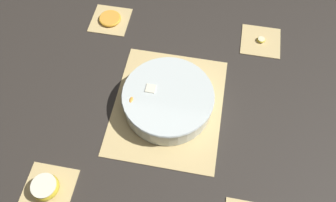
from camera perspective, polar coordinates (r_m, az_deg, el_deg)
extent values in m
plane|color=#2D2823|center=(1.10, 0.00, -0.91)|extent=(6.00, 6.00, 0.00)
cube|color=#D6B775|center=(1.09, 0.00, -0.84)|extent=(0.43, 0.36, 0.01)
cube|color=#3D2D19|center=(1.18, 1.51, 6.35)|extent=(0.01, 0.35, 0.00)
cube|color=#3D2D19|center=(1.16, 1.15, 4.67)|extent=(0.01, 0.35, 0.00)
cube|color=#3D2D19|center=(1.13, 0.78, 2.92)|extent=(0.01, 0.35, 0.00)
cube|color=#3D2D19|center=(1.11, 0.40, 1.10)|extent=(0.01, 0.35, 0.00)
cube|color=#3D2D19|center=(1.09, 0.00, -0.79)|extent=(0.01, 0.35, 0.00)
cube|color=#3D2D19|center=(1.07, -0.41, -2.76)|extent=(0.01, 0.35, 0.00)
cube|color=#3D2D19|center=(1.05, -0.85, -4.79)|extent=(0.01, 0.35, 0.00)
cube|color=#3D2D19|center=(1.04, -1.29, -6.90)|extent=(0.01, 0.35, 0.00)
cube|color=#3D2D19|center=(1.02, -1.76, -9.07)|extent=(0.01, 0.35, 0.00)
cube|color=#D6B775|center=(1.34, -10.02, 13.75)|extent=(0.15, 0.15, 0.01)
cube|color=#3D2D19|center=(1.37, -9.53, 15.12)|extent=(0.00, 0.14, 0.00)
cube|color=#3D2D19|center=(1.35, -9.86, 14.25)|extent=(0.00, 0.14, 0.00)
cube|color=#3D2D19|center=(1.33, -10.20, 13.35)|extent=(0.00, 0.14, 0.00)
cube|color=#3D2D19|center=(1.31, -10.54, 12.42)|extent=(0.00, 0.14, 0.00)
cube|color=#D6B775|center=(1.05, -20.11, -14.28)|extent=(0.15, 0.15, 0.01)
cube|color=#3D2D19|center=(1.06, -19.32, -12.06)|extent=(0.00, 0.14, 0.00)
cube|color=#3D2D19|center=(1.05, -19.87, -13.51)|extent=(0.00, 0.14, 0.00)
cube|color=#3D2D19|center=(1.04, -20.42, -14.99)|extent=(0.00, 0.14, 0.00)
cube|color=#D6B775|center=(1.30, 15.84, 10.04)|extent=(0.15, 0.15, 0.01)
cube|color=#3D2D19|center=(1.31, 15.91, 10.89)|extent=(0.00, 0.14, 0.00)
cube|color=#3D2D19|center=(1.28, 15.82, 9.28)|extent=(0.00, 0.14, 0.00)
cylinder|color=silver|center=(1.06, 0.00, 0.20)|extent=(0.29, 0.29, 0.07)
torus|color=silver|center=(1.03, 0.00, 1.01)|extent=(0.30, 0.30, 0.01)
cylinder|color=beige|center=(1.04, -6.01, 1.43)|extent=(0.03, 0.03, 0.01)
cylinder|color=beige|center=(1.01, -3.88, -2.44)|extent=(0.03, 0.03, 0.01)
cylinder|color=beige|center=(1.12, 0.12, 5.17)|extent=(0.02, 0.02, 0.01)
cylinder|color=beige|center=(1.02, -1.00, -0.69)|extent=(0.03, 0.03, 0.01)
cylinder|color=beige|center=(1.05, 4.00, -1.35)|extent=(0.03, 0.03, 0.01)
cylinder|color=beige|center=(1.06, -5.11, 3.00)|extent=(0.02, 0.02, 0.01)
cylinder|color=beige|center=(1.02, -4.70, -0.63)|extent=(0.02, 0.02, 0.01)
cylinder|color=beige|center=(1.02, 5.61, -1.35)|extent=(0.02, 0.02, 0.01)
cube|color=#EFEACC|center=(1.05, -3.02, 1.79)|extent=(0.03, 0.03, 0.03)
cube|color=#EFEACC|center=(1.07, 6.32, 0.38)|extent=(0.03, 0.03, 0.03)
cube|color=#EFEACC|center=(1.05, 1.38, 1.61)|extent=(0.03, 0.03, 0.03)
cube|color=#EFEACC|center=(1.05, -3.10, -0.88)|extent=(0.02, 0.02, 0.02)
cube|color=#EFEACC|center=(1.09, 4.96, 0.37)|extent=(0.02, 0.02, 0.02)
cube|color=#EFEACC|center=(1.07, -1.06, 1.87)|extent=(0.02, 0.02, 0.02)
cube|color=#EFEACC|center=(1.02, -3.85, -4.67)|extent=(0.03, 0.03, 0.03)
cube|color=#EFEACC|center=(1.02, -0.54, -4.17)|extent=(0.02, 0.02, 0.02)
cube|color=#EFEACC|center=(1.10, 0.20, 3.53)|extent=(0.03, 0.03, 0.03)
cube|color=#EFEACC|center=(1.07, 2.64, 3.03)|extent=(0.02, 0.02, 0.02)
cube|color=#EFEACC|center=(1.07, 3.27, 1.00)|extent=(0.03, 0.03, 0.03)
cube|color=#EFEACC|center=(1.08, -3.48, 4.31)|extent=(0.02, 0.02, 0.02)
ellipsoid|color=#F9A338|center=(1.03, -6.41, 0.10)|extent=(0.03, 0.02, 0.01)
ellipsoid|color=#F9A338|center=(1.07, -0.88, 3.44)|extent=(0.03, 0.02, 0.01)
ellipsoid|color=#F9A338|center=(1.04, 3.28, -4.16)|extent=(0.03, 0.02, 0.02)
ellipsoid|color=#F9A338|center=(1.04, 6.26, 1.29)|extent=(0.03, 0.01, 0.01)
ellipsoid|color=#F9A338|center=(1.01, 3.37, -4.83)|extent=(0.03, 0.02, 0.01)
ellipsoid|color=gold|center=(1.03, -20.53, -13.89)|extent=(0.08, 0.08, 0.04)
cylinder|color=#EFEACC|center=(1.01, -20.89, -13.57)|extent=(0.07, 0.07, 0.00)
cylinder|color=#F9A338|center=(1.34, -10.07, 13.98)|extent=(0.08, 0.08, 0.01)
torus|color=#F4A82D|center=(1.34, -10.07, 13.98)|extent=(0.09, 0.09, 0.01)
cylinder|color=beige|center=(1.29, 15.92, 10.25)|extent=(0.03, 0.03, 0.01)
torus|color=yellow|center=(1.29, 15.92, 10.25)|extent=(0.03, 0.03, 0.01)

